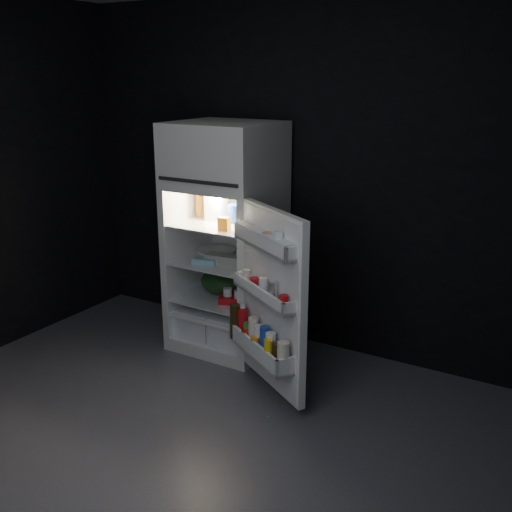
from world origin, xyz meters
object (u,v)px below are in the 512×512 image
Objects in this scene: milk_jug at (216,205)px; refrigerator at (227,230)px; fridge_door at (269,304)px; egg_carton at (226,259)px; yogurt_tray at (234,300)px.

refrigerator is at bearing -6.65° from milk_jug.
fridge_door is at bearing -39.53° from refrigerator.
milk_jug reaches higher than egg_carton.
refrigerator is 0.95m from fridge_door.
milk_jug is (-0.10, -0.01, 0.19)m from refrigerator.
milk_jug is at bearing 144.35° from fridge_door.
yogurt_tray is at bearing -38.47° from milk_jug.
yogurt_tray is at bearing 141.61° from fridge_door.
milk_jug is 0.44m from egg_carton.
fridge_door is at bearing -40.50° from egg_carton.
refrigerator is 0.24m from egg_carton.
refrigerator reaches higher than fridge_door.
milk_jug reaches higher than yogurt_tray.
milk_jug is at bearing -176.99° from refrigerator.
egg_carton is at bearing -46.50° from milk_jug.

